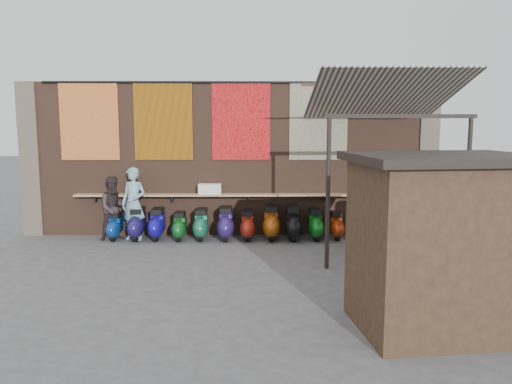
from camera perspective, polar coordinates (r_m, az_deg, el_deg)
ground at (r=10.90m, az=-3.52°, el=-7.81°), size 70.00×70.00×0.00m
brick_wall at (r=13.22m, az=-2.99°, el=3.76°), size 10.00×0.40×4.00m
pier_left at (r=14.41m, az=-24.16°, el=3.43°), size 0.50×0.50×4.00m
pier_right at (r=14.00m, az=18.84°, el=3.58°), size 0.50×0.50×4.00m
eating_counter at (r=12.95m, az=-3.03°, el=-0.33°), size 8.00×0.32×0.05m
shelf_box at (r=12.93m, az=-5.29°, el=0.35°), size 0.58×0.30×0.27m
tapestry_redgold at (r=13.61m, az=-18.53°, el=7.70°), size 1.50×0.02×2.00m
tapestry_sun at (r=13.15m, az=-10.55°, el=7.98°), size 1.50×0.02×2.00m
tapestry_orange at (r=12.96m, az=-1.72°, el=8.11°), size 1.50×0.02×2.00m
tapestry_multi at (r=13.07m, az=7.16°, el=8.05°), size 1.50×0.02×2.00m
hang_rail at (r=13.00m, az=-3.10°, el=12.43°), size 9.50×0.06×0.06m
scooter_stool_0 at (r=13.22m, az=-15.79°, el=-3.79°), size 0.32×0.72×0.68m
scooter_stool_1 at (r=13.08m, az=-13.38°, el=-3.56°), size 0.38×0.84×0.80m
scooter_stool_2 at (r=12.98m, az=-11.21°, el=-3.62°), size 0.37×0.83×0.79m
scooter_stool_3 at (r=12.83m, az=-8.70°, el=-3.88°), size 0.33×0.74×0.70m
scooter_stool_4 at (r=12.80m, az=-6.27°, el=-3.70°), size 0.37×0.81×0.77m
scooter_stool_5 at (r=12.71m, az=-3.45°, el=-3.63°), size 0.39×0.87×0.83m
scooter_stool_6 at (r=12.72m, az=-0.97°, el=-3.81°), size 0.35×0.78×0.74m
scooter_stool_7 at (r=12.74m, az=1.74°, el=-3.54°), size 0.40×0.89×0.85m
scooter_stool_8 at (r=12.74m, az=4.20°, el=-3.57°), size 0.40×0.89×0.84m
scooter_stool_9 at (r=12.81m, az=6.78°, el=-3.68°), size 0.37×0.82×0.78m
scooter_stool_10 at (r=12.95m, az=9.13°, el=-3.81°), size 0.33×0.72×0.69m
diner_left at (r=12.99m, az=-13.81°, el=-1.30°), size 0.79×0.65×1.85m
diner_right at (r=13.13m, az=-15.88°, el=-1.80°), size 0.98×0.90×1.61m
shopper_navy at (r=11.72m, az=16.37°, el=-2.33°), size 1.18×0.93×1.87m
shopper_grey at (r=11.16m, az=19.10°, el=-3.17°), size 1.27×0.89×1.78m
shopper_tan at (r=11.66m, az=14.38°, el=-3.26°), size 0.86×0.84×1.49m
market_stall at (r=7.55m, az=20.20°, el=-5.96°), size 2.39×1.91×2.40m
stall_roof at (r=7.36m, az=20.66°, el=3.62°), size 2.69×2.18×0.12m
stall_sign at (r=8.20m, az=17.63°, el=-0.92°), size 1.20×0.18×0.50m
stall_shelf at (r=8.37m, az=17.39°, el=-6.78°), size 1.84×0.31×0.06m
awning_canvas at (r=11.77m, az=14.16°, el=10.59°), size 3.20×3.28×0.97m
awning_ledger at (r=13.34m, az=12.46°, el=12.01°), size 3.30×0.08×0.12m
awning_header at (r=10.31m, az=16.19°, el=8.32°), size 3.00×0.08×0.08m
awning_post_left at (r=10.09m, az=8.22°, el=-0.14°), size 0.09×0.09×3.10m
awning_post_right at (r=10.88m, az=22.96°, el=-0.11°), size 0.09×0.09×3.10m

